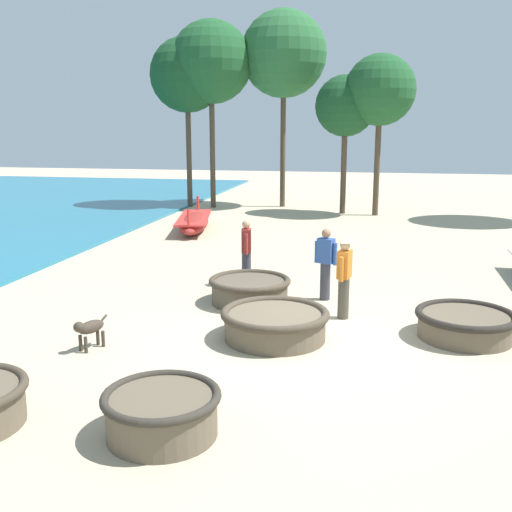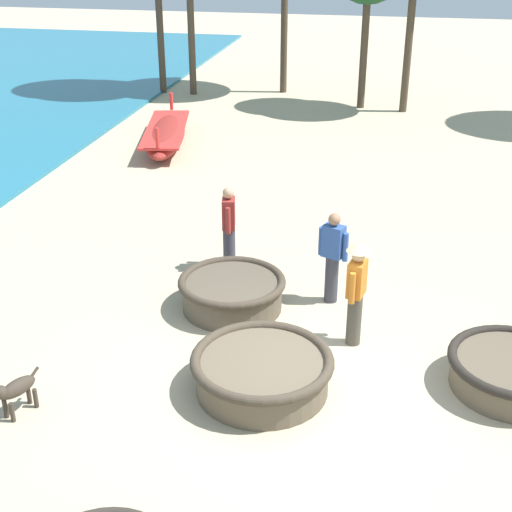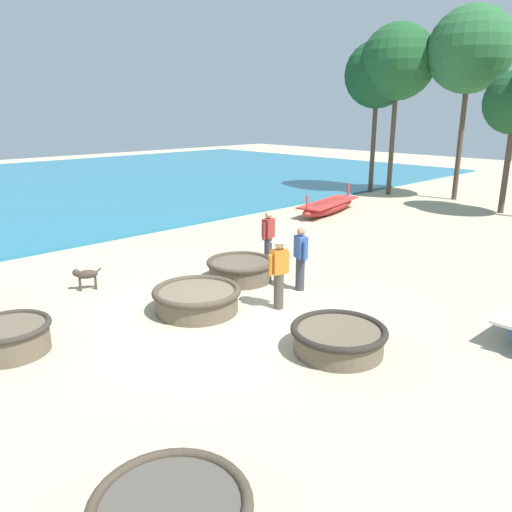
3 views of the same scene
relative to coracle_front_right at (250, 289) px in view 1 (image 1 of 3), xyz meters
The scene contains 15 objects.
ground_plane 2.41m from the coracle_front_right, 54.32° to the right, with size 80.00×80.00×0.00m, color #BCAD8C.
coracle_front_right is the anchor object (origin of this frame).
coracle_weathered 5.71m from the coracle_front_right, 88.88° to the right, with size 1.46×1.46×0.57m.
coracle_center 4.43m from the coracle_front_right, 18.22° to the right, with size 1.76×1.76×0.50m.
coracle_far_left 2.27m from the coracle_front_right, 66.70° to the right, with size 1.94×1.94×0.54m.
long_boat_green_hull 9.39m from the coracle_front_right, 114.38° to the left, with size 1.89×4.36×1.03m.
fisherman_standing_left 1.54m from the coracle_front_right, 104.97° to the left, with size 0.28×0.52×1.57m.
fisherman_standing_right 2.23m from the coracle_front_right, 18.48° to the right, with size 0.36×0.52×1.67m.
fisherman_hauling 1.74m from the coracle_front_right, 19.86° to the left, with size 0.50×0.33×1.57m.
dog 3.84m from the coracle_front_right, 122.86° to the right, with size 0.40×0.64×0.55m.
tree_center 16.97m from the coracle_front_right, 112.02° to the left, with size 3.36×3.36×7.66m.
tree_rightmost 17.15m from the coracle_front_right, 96.33° to the left, with size 3.87×3.87×8.82m.
tree_right_mid 16.75m from the coracle_front_right, 108.18° to the left, with size 3.65×3.65×8.33m.
tree_left_mid 14.77m from the coracle_front_right, 79.43° to the left, with size 2.90×2.90×6.60m.
tree_leftmost 14.65m from the coracle_front_right, 85.24° to the left, with size 2.56×2.56×5.82m.
Camera 1 is at (1.16, -10.11, 3.70)m, focal length 42.00 mm.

